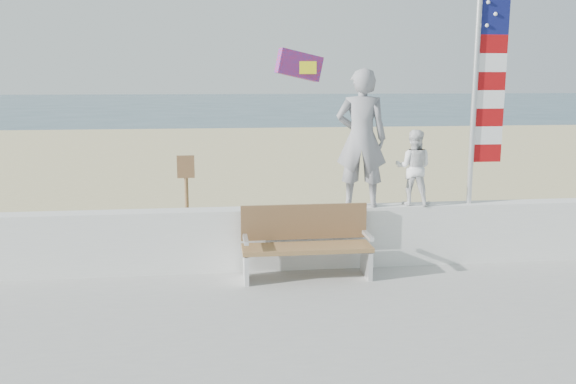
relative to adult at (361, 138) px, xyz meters
name	(u,v)px	position (x,y,z in m)	size (l,w,h in m)	color
ground	(290,334)	(-1.29, -2.00, -2.08)	(220.00, 220.00, 0.00)	#2E4B5C
sand	(247,191)	(-1.29, 7.00, -2.04)	(90.00, 40.00, 0.08)	#D0C28A
seawall	(273,238)	(-1.29, 0.00, -1.45)	(30.00, 0.35, 0.90)	white
adult	(361,138)	(0.00, 0.00, 0.00)	(0.73, 0.48, 2.00)	gray
child	(413,167)	(0.80, 0.00, -0.44)	(0.54, 0.42, 1.12)	white
bench	(306,241)	(-0.87, -0.45, -1.39)	(1.80, 0.57, 1.00)	olive
flag	(484,74)	(1.81, 0.00, 0.91)	(0.50, 0.08, 3.50)	silver
parafoil_kite	(300,66)	(-0.47, 3.02, 1.09)	(0.95, 0.41, 0.63)	red
sign	(186,187)	(-2.65, 2.66, -1.14)	(0.32, 0.07, 1.46)	brown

